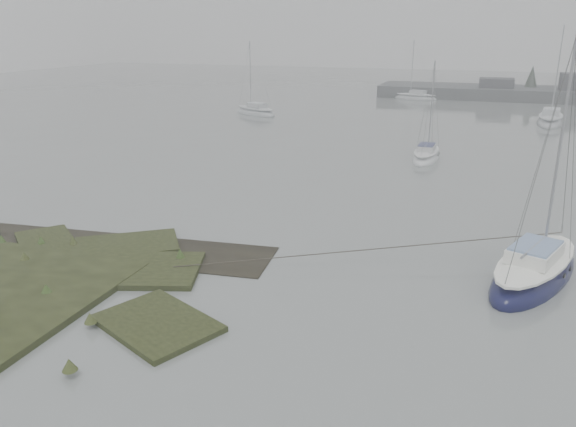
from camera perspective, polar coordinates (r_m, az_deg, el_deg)
The scene contains 6 objects.
ground at distance 44.75m, azimuth 7.38°, elevation 7.48°, with size 160.00×160.00×0.00m, color slate.
sailboat_main at distance 21.39m, azimuth 23.71°, elevation -5.46°, with size 4.20×6.63×8.90m.
sailboat_white at distance 38.60m, azimuth 13.87°, elevation 5.67°, with size 1.81×4.91×6.83m.
sailboat_far_a at distance 57.48m, azimuth -3.31°, elevation 10.24°, with size 5.64×4.10×7.67m.
sailboat_far_b at distance 56.89m, azimuth 25.08°, elevation 8.53°, with size 2.95×6.77×9.25m.
sailboat_far_c at distance 71.19m, azimuth 12.85°, elevation 11.39°, with size 5.56×2.96×7.47m.
Camera 1 is at (8.94, -13.05, 8.36)m, focal length 35.00 mm.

